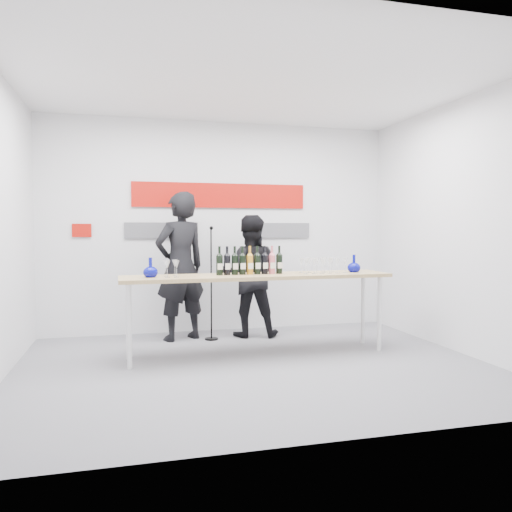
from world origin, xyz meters
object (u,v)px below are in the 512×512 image
Objects in this scene: presenter_right at (249,276)px; mic_stand at (211,305)px; tasting_table at (258,281)px; presenter_left at (180,266)px.

presenter_right is 0.67m from mic_stand.
tasting_table is 1.04m from presenter_right.
presenter_right is (0.94, -0.00, -0.15)m from presenter_left.
presenter_right is 1.10× the size of mic_stand.
tasting_table is at bearing 93.96° from presenter_right.
presenter_left is 1.30× the size of mic_stand.
mic_stand is at bearing 111.87° from tasting_table.
presenter_right is at bearing 80.53° from tasting_table.
tasting_table is 1.30m from presenter_left.
presenter_left is (-0.79, 1.03, 0.11)m from tasting_table.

